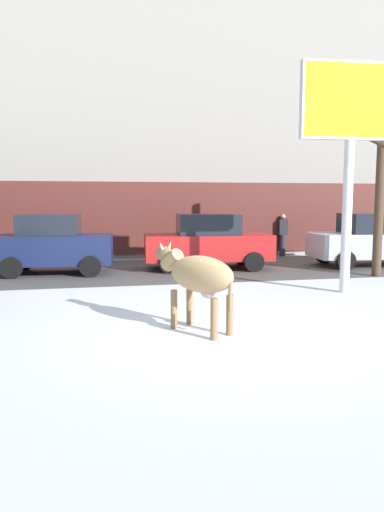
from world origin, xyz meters
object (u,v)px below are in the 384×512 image
at_px(bare_tree_left_lot, 380,182).
at_px(cow_tan, 198,275).
at_px(car_navy_hatchback, 54,244).
at_px(car_red_sedan, 208,242).
at_px(pedestrian_near_billboard, 283,235).
at_px(car_silver_sedan, 372,240).
at_px(billboard, 351,115).

bearing_deg(bare_tree_left_lot, cow_tan, -143.60).
height_order(cow_tan, car_navy_hatchback, car_navy_hatchback).
distance_m(car_red_sedan, bare_tree_left_lot, 5.64).
height_order(cow_tan, pedestrian_near_billboard, pedestrian_near_billboard).
distance_m(cow_tan, pedestrian_near_billboard, 11.88).
distance_m(cow_tan, bare_tree_left_lot, 8.38).
relative_size(car_red_sedan, car_silver_sedan, 1.00).
bearing_deg(pedestrian_near_billboard, bare_tree_left_lot, -82.18).
relative_size(billboard, car_red_sedan, 1.29).
relative_size(cow_tan, car_red_sedan, 0.42).
xyz_separation_m(billboard, car_navy_hatchback, (-7.34, 4.63, -3.39)).
xyz_separation_m(billboard, car_red_sedan, (-2.39, 4.72, -3.41)).
relative_size(billboard, pedestrian_near_billboard, 3.21).
distance_m(cow_tan, billboard, 6.09).
bearing_deg(car_silver_sedan, bare_tree_left_lot, -119.14).
bearing_deg(pedestrian_near_billboard, cow_tan, -119.35).
relative_size(car_navy_hatchback, pedestrian_near_billboard, 2.09).
bearing_deg(bare_tree_left_lot, car_red_sedan, 150.95).
height_order(cow_tan, car_red_sedan, car_red_sedan).
relative_size(cow_tan, pedestrian_near_billboard, 1.05).
bearing_deg(bare_tree_left_lot, car_silver_sedan, 60.86).
height_order(car_silver_sedan, pedestrian_near_billboard, car_silver_sedan).
bearing_deg(car_red_sedan, bare_tree_left_lot, -29.05).
xyz_separation_m(cow_tan, car_red_sedan, (1.95, 7.42, -0.09)).
xyz_separation_m(car_red_sedan, pedestrian_near_billboard, (3.87, 2.93, -0.03)).
bearing_deg(billboard, cow_tan, -148.05).
height_order(car_navy_hatchback, car_silver_sedan, car_navy_hatchback).
relative_size(cow_tan, bare_tree_left_lot, 0.33).
bearing_deg(car_navy_hatchback, car_red_sedan, 1.05).
bearing_deg(billboard, pedestrian_near_billboard, 79.00).
relative_size(car_navy_hatchback, car_silver_sedan, 0.84).
bearing_deg(billboard, car_silver_sedan, 51.17).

